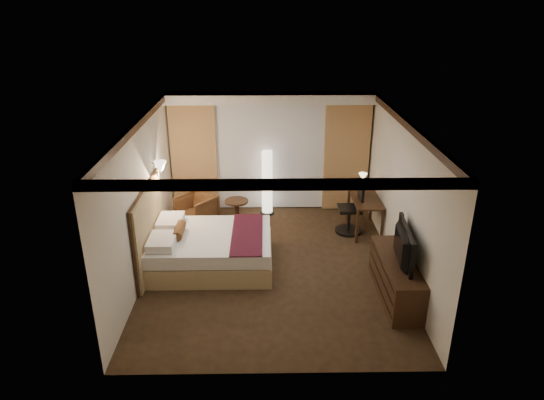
{
  "coord_description": "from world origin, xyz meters",
  "views": [
    {
      "loc": [
        -0.13,
        -7.74,
        4.57
      ],
      "look_at": [
        0.0,
        0.4,
        1.15
      ],
      "focal_mm": 32.0,
      "sensor_mm": 36.0,
      "label": 1
    }
  ],
  "objects_px": {
    "office_chair": "(350,207)",
    "floor_lamp": "(267,183)",
    "desk": "(365,214)",
    "dresser": "(396,278)",
    "bed": "(212,249)",
    "armchair": "(197,209)",
    "side_table": "(237,212)",
    "television": "(398,242)"
  },
  "relations": [
    {
      "from": "floor_lamp",
      "to": "desk",
      "type": "xyz_separation_m",
      "value": [
        2.03,
        -0.94,
        -0.37
      ]
    },
    {
      "from": "dresser",
      "to": "bed",
      "type": "bearing_deg",
      "value": 161.15
    },
    {
      "from": "office_chair",
      "to": "floor_lamp",
      "type": "bearing_deg",
      "value": 150.29
    },
    {
      "from": "desk",
      "to": "dresser",
      "type": "relative_size",
      "value": 0.68
    },
    {
      "from": "television",
      "to": "desk",
      "type": "bearing_deg",
      "value": 5.39
    },
    {
      "from": "dresser",
      "to": "television",
      "type": "bearing_deg",
      "value": 180.0
    },
    {
      "from": "bed",
      "to": "side_table",
      "type": "bearing_deg",
      "value": 78.11
    },
    {
      "from": "dresser",
      "to": "office_chair",
      "type": "bearing_deg",
      "value": 99.08
    },
    {
      "from": "bed",
      "to": "television",
      "type": "distance_m",
      "value": 3.32
    },
    {
      "from": "bed",
      "to": "office_chair",
      "type": "bearing_deg",
      "value": 25.72
    },
    {
      "from": "bed",
      "to": "office_chair",
      "type": "distance_m",
      "value": 3.04
    },
    {
      "from": "side_table",
      "to": "desk",
      "type": "height_order",
      "value": "desk"
    },
    {
      "from": "desk",
      "to": "dresser",
      "type": "xyz_separation_m",
      "value": [
        0.05,
        -2.42,
        -0.04
      ]
    },
    {
      "from": "floor_lamp",
      "to": "dresser",
      "type": "relative_size",
      "value": 0.86
    },
    {
      "from": "side_table",
      "to": "bed",
      "type": "bearing_deg",
      "value": -101.89
    },
    {
      "from": "floor_lamp",
      "to": "desk",
      "type": "bearing_deg",
      "value": -24.79
    },
    {
      "from": "floor_lamp",
      "to": "desk",
      "type": "distance_m",
      "value": 2.26
    },
    {
      "from": "office_chair",
      "to": "dresser",
      "type": "relative_size",
      "value": 0.66
    },
    {
      "from": "desk",
      "to": "television",
      "type": "bearing_deg",
      "value": -89.53
    },
    {
      "from": "armchair",
      "to": "television",
      "type": "height_order",
      "value": "television"
    },
    {
      "from": "desk",
      "to": "television",
      "type": "relative_size",
      "value": 1.02
    },
    {
      "from": "television",
      "to": "side_table",
      "type": "bearing_deg",
      "value": 48.95
    },
    {
      "from": "side_table",
      "to": "armchair",
      "type": "bearing_deg",
      "value": 179.06
    },
    {
      "from": "office_chair",
      "to": "television",
      "type": "relative_size",
      "value": 0.99
    },
    {
      "from": "floor_lamp",
      "to": "side_table",
      "type": "bearing_deg",
      "value": -139.75
    },
    {
      "from": "armchair",
      "to": "dresser",
      "type": "xyz_separation_m",
      "value": [
        3.6,
        -2.81,
        -0.03
      ]
    },
    {
      "from": "bed",
      "to": "desk",
      "type": "xyz_separation_m",
      "value": [
        3.05,
        1.36,
        0.06
      ]
    },
    {
      "from": "armchair",
      "to": "office_chair",
      "type": "relative_size",
      "value": 0.63
    },
    {
      "from": "side_table",
      "to": "television",
      "type": "bearing_deg",
      "value": -45.97
    },
    {
      "from": "desk",
      "to": "television",
      "type": "distance_m",
      "value": 2.5
    },
    {
      "from": "office_chair",
      "to": "television",
      "type": "bearing_deg",
      "value": -81.19
    },
    {
      "from": "side_table",
      "to": "desk",
      "type": "distance_m",
      "value": 2.72
    },
    {
      "from": "armchair",
      "to": "floor_lamp",
      "type": "distance_m",
      "value": 1.66
    },
    {
      "from": "bed",
      "to": "armchair",
      "type": "relative_size",
      "value": 2.99
    },
    {
      "from": "floor_lamp",
      "to": "office_chair",
      "type": "relative_size",
      "value": 1.3
    },
    {
      "from": "floor_lamp",
      "to": "television",
      "type": "distance_m",
      "value": 3.94
    },
    {
      "from": "armchair",
      "to": "floor_lamp",
      "type": "bearing_deg",
      "value": 59.52
    },
    {
      "from": "bed",
      "to": "side_table",
      "type": "height_order",
      "value": "bed"
    },
    {
      "from": "desk",
      "to": "armchair",
      "type": "bearing_deg",
      "value": 173.7
    },
    {
      "from": "bed",
      "to": "office_chair",
      "type": "xyz_separation_m",
      "value": [
        2.72,
        1.31,
        0.26
      ]
    },
    {
      "from": "bed",
      "to": "television",
      "type": "bearing_deg",
      "value": -19.02
    },
    {
      "from": "desk",
      "to": "office_chair",
      "type": "bearing_deg",
      "value": -171.36
    }
  ]
}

